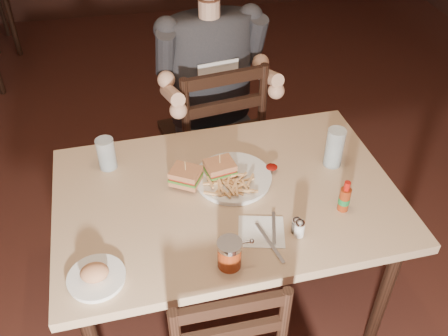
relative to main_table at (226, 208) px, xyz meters
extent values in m
plane|color=#321612|center=(-0.17, 0.11, -0.69)|extent=(7.00, 7.00, 0.00)
cube|color=tan|center=(0.00, 0.00, 0.06)|extent=(1.30, 0.90, 0.04)
cylinder|color=black|center=(-0.56, 0.31, -0.33)|extent=(0.05, 0.05, 0.73)
cylinder|color=black|center=(0.56, -0.31, -0.33)|extent=(0.05, 0.05, 0.73)
cylinder|color=black|center=(0.53, 0.36, -0.33)|extent=(0.05, 0.05, 0.73)
cylinder|color=black|center=(-1.26, 2.90, -0.33)|extent=(0.04, 0.04, 0.73)
cylinder|color=white|center=(0.04, 0.07, 0.09)|extent=(0.30, 0.30, 0.02)
ellipsoid|color=maroon|center=(0.20, 0.09, 0.10)|extent=(0.05, 0.05, 0.01)
cylinder|color=silver|center=(-0.43, 0.24, 0.14)|extent=(0.07, 0.07, 0.13)
cylinder|color=silver|center=(0.44, 0.09, 0.16)|extent=(0.07, 0.07, 0.16)
cube|color=white|center=(0.08, -0.21, 0.08)|extent=(0.18, 0.18, 0.00)
cube|color=silver|center=(0.09, -0.27, 0.08)|extent=(0.06, 0.19, 0.00)
cube|color=silver|center=(0.12, -0.21, 0.08)|extent=(0.05, 0.15, 0.00)
cylinder|color=white|center=(-0.47, -0.31, 0.08)|extent=(0.18, 0.18, 0.01)
ellipsoid|color=#B87C54|center=(-0.47, -0.32, 0.12)|extent=(0.09, 0.08, 0.05)
camera|label=1|loc=(-0.26, -1.33, 1.33)|focal=40.00mm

